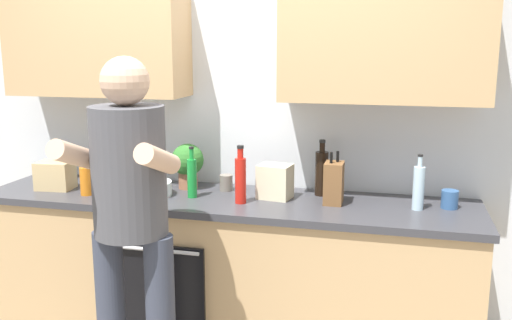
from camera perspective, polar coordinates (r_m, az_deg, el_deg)
The scene contains 16 objects.
back_wall_unit at distance 3.40m, azimuth -1.96°, elevation 7.03°, with size 4.00×0.38×2.50m.
counter at distance 3.38m, azimuth -3.15°, elevation -11.14°, with size 2.84×0.67×0.90m.
person_standing at distance 2.68m, azimuth -12.56°, elevation -4.84°, with size 0.49×0.45×1.71m.
bottle_soy at distance 3.28m, azimuth 6.63°, elevation -1.24°, with size 0.08×0.08×0.32m.
bottle_hotsauce at distance 3.09m, azimuth -1.57°, elevation -1.88°, with size 0.06×0.06×0.32m.
bottle_water at distance 3.09m, azimuth 16.07°, elevation -2.64°, with size 0.06×0.06×0.30m.
bottle_juice at distance 3.41m, azimuth -16.75°, elevation -1.83°, with size 0.07×0.07×0.24m.
bottle_soda at distance 3.23m, azimuth -6.47°, elevation -1.69°, with size 0.05×0.05×0.29m.
cup_stoneware at distance 3.38m, azimuth -3.03°, elevation -2.30°, with size 0.08×0.08×0.10m, color slate.
cup_tea at distance 3.19m, azimuth 18.94°, elevation -3.77°, with size 0.09×0.09×0.10m, color #33598C.
cup_coffee at distance 3.53m, azimuth -12.52°, elevation -1.90°, with size 0.07×0.07×0.11m, color white.
mixing_bowl at distance 3.33m, azimuth -11.01°, elevation -2.85°, with size 0.30×0.30×0.08m, color silver.
knife_block at distance 3.12m, azimuth 7.84°, elevation -2.30°, with size 0.10×0.14×0.29m.
potted_herb at distance 3.43m, azimuth -6.91°, elevation -0.28°, with size 0.20×0.20×0.27m.
grocery_bag_bread at distance 3.61m, azimuth -19.58°, elevation -1.47°, with size 0.21×0.15×0.17m, color tan.
grocery_bag_rice at distance 3.20m, azimuth 1.93°, elevation -2.18°, with size 0.18×0.14×0.19m, color beige.
Camera 1 is at (0.94, -2.98, 1.76)m, focal length 39.68 mm.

